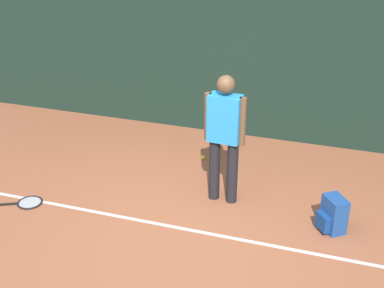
{
  "coord_description": "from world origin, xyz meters",
  "views": [
    {
      "loc": [
        1.69,
        -4.78,
        3.65
      ],
      "look_at": [
        0.0,
        0.4,
        1.0
      ],
      "focal_mm": 48.88,
      "sensor_mm": 36.0,
      "label": 1
    }
  ],
  "objects_px": {
    "tennis_ball_near_player": "(203,157)",
    "tennis_racket": "(28,203)",
    "backpack": "(333,215)",
    "tennis_player": "(224,132)"
  },
  "relations": [
    {
      "from": "tennis_racket",
      "to": "tennis_ball_near_player",
      "type": "relative_size",
      "value": 9.51
    },
    {
      "from": "tennis_player",
      "to": "tennis_ball_near_player",
      "type": "xyz_separation_m",
      "value": [
        -0.57,
        1.0,
        -0.93
      ]
    },
    {
      "from": "tennis_racket",
      "to": "backpack",
      "type": "xyz_separation_m",
      "value": [
        3.78,
        0.62,
        0.2
      ]
    },
    {
      "from": "tennis_racket",
      "to": "backpack",
      "type": "bearing_deg",
      "value": -16.88
    },
    {
      "from": "tennis_player",
      "to": "tennis_ball_near_player",
      "type": "relative_size",
      "value": 25.76
    },
    {
      "from": "tennis_racket",
      "to": "tennis_ball_near_player",
      "type": "distance_m",
      "value": 2.61
    },
    {
      "from": "tennis_player",
      "to": "tennis_ball_near_player",
      "type": "bearing_deg",
      "value": -56.62
    },
    {
      "from": "tennis_ball_near_player",
      "to": "tennis_racket",
      "type": "bearing_deg",
      "value": -133.67
    },
    {
      "from": "tennis_ball_near_player",
      "to": "tennis_player",
      "type": "bearing_deg",
      "value": -60.17
    },
    {
      "from": "tennis_player",
      "to": "backpack",
      "type": "distance_m",
      "value": 1.62
    }
  ]
}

